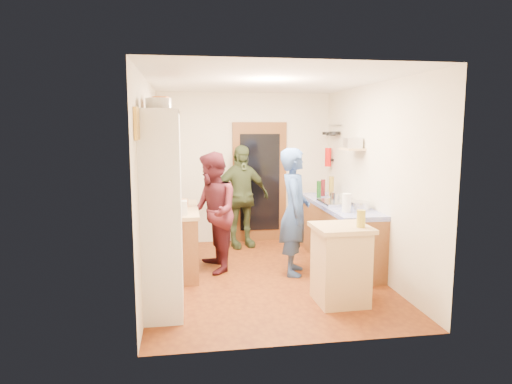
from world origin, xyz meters
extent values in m
cube|color=brown|center=(0.00, 0.00, -0.01)|extent=(3.00, 4.00, 0.02)
cube|color=silver|center=(0.00, 0.00, 2.61)|extent=(3.00, 4.00, 0.02)
cube|color=beige|center=(0.00, 2.01, 1.30)|extent=(3.00, 0.02, 2.60)
cube|color=beige|center=(0.00, -2.01, 1.30)|extent=(3.00, 0.02, 2.60)
cube|color=beige|center=(-1.51, 0.00, 1.30)|extent=(0.02, 4.00, 2.60)
cube|color=beige|center=(1.51, 0.00, 1.30)|extent=(0.02, 4.00, 2.60)
cube|color=brown|center=(0.25, 1.97, 1.05)|extent=(0.95, 0.06, 2.10)
cube|color=black|center=(0.25, 1.94, 1.05)|extent=(0.70, 0.02, 1.70)
cube|color=silver|center=(-1.30, -0.80, 1.10)|extent=(0.40, 1.20, 2.20)
cube|color=silver|center=(-1.30, -0.80, 2.18)|extent=(0.40, 1.14, 0.04)
cylinder|color=white|center=(-1.30, -1.11, 2.26)|extent=(0.26, 0.26, 0.11)
cylinder|color=orange|center=(-1.30, -0.69, 2.27)|extent=(0.19, 0.19, 0.15)
cylinder|color=orange|center=(-1.30, -0.51, 2.28)|extent=(0.18, 0.18, 0.16)
cube|color=brown|center=(-1.20, 0.45, 0.42)|extent=(0.60, 1.40, 0.85)
cube|color=tan|center=(-1.20, 0.45, 0.88)|extent=(0.64, 1.44, 0.05)
cube|color=white|center=(-1.15, -0.06, 0.99)|extent=(0.24, 0.16, 0.18)
cylinder|color=white|center=(-1.25, 0.37, 0.98)|extent=(0.16, 0.16, 0.17)
cylinder|color=orange|center=(-1.12, 0.54, 0.95)|extent=(0.24, 0.24, 0.10)
cube|color=tan|center=(-1.18, 1.07, 0.91)|extent=(0.34, 0.27, 0.02)
cube|color=brown|center=(1.20, 0.50, 0.42)|extent=(0.60, 2.20, 0.84)
cube|color=#222EB8|center=(1.20, 0.50, 0.87)|extent=(0.62, 2.22, 0.06)
cube|color=silver|center=(1.20, 0.43, 0.92)|extent=(0.55, 0.58, 0.04)
cylinder|color=silver|center=(1.15, 0.45, 1.00)|extent=(0.19, 0.19, 0.13)
cylinder|color=#143F14|center=(1.05, 1.03, 1.04)|extent=(0.09, 0.09, 0.27)
cylinder|color=#591419|center=(1.18, 1.22, 1.04)|extent=(0.08, 0.08, 0.27)
cylinder|color=olive|center=(1.31, 1.18, 1.06)|extent=(0.09, 0.09, 0.32)
cylinder|color=white|center=(1.05, -0.23, 1.03)|extent=(0.13, 0.13, 0.25)
cylinder|color=silver|center=(1.30, -0.06, 0.95)|extent=(0.35, 0.35, 0.11)
cube|color=tan|center=(0.69, -1.05, 0.43)|extent=(0.57, 0.57, 0.86)
cube|color=tan|center=(0.69, -1.05, 0.89)|extent=(0.64, 0.64, 0.05)
cube|color=white|center=(0.64, -1.00, 0.90)|extent=(0.36, 0.29, 0.02)
cylinder|color=#AD9E2D|center=(0.88, -1.17, 1.01)|extent=(0.10, 0.10, 0.20)
cylinder|color=silver|center=(1.46, 1.52, 2.05)|extent=(0.02, 0.65, 0.02)
cylinder|color=black|center=(1.40, 1.35, 1.92)|extent=(0.18, 0.18, 0.05)
cylinder|color=black|center=(1.40, 1.55, 1.90)|extent=(0.16, 0.16, 0.05)
cylinder|color=black|center=(1.40, 1.75, 1.91)|extent=(0.17, 0.17, 0.05)
cube|color=tan|center=(1.37, 0.45, 1.70)|extent=(0.26, 0.42, 0.03)
cube|color=silver|center=(1.37, 0.45, 1.79)|extent=(0.25, 0.32, 0.15)
cube|color=black|center=(1.47, 1.70, 1.45)|extent=(0.06, 0.10, 0.04)
cylinder|color=red|center=(1.41, 1.70, 1.50)|extent=(0.11, 0.11, 0.32)
cube|color=gold|center=(-1.48, -1.55, 2.05)|extent=(0.03, 0.25, 0.30)
imported|color=#2F4C8B|center=(0.45, 0.04, 0.87)|extent=(0.55, 0.71, 1.74)
imported|color=#44161E|center=(-0.66, 0.39, 0.84)|extent=(0.75, 0.90, 1.68)
imported|color=#354225|center=(-0.12, 1.60, 0.86)|extent=(1.09, 0.67, 1.73)
camera|label=1|loc=(-1.06, -5.90, 2.02)|focal=32.00mm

